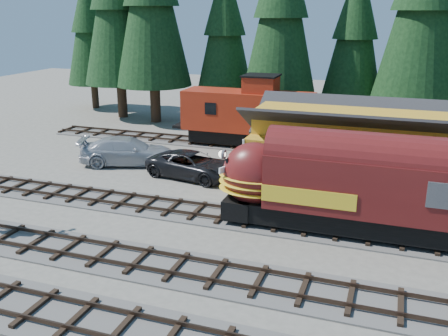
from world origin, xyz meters
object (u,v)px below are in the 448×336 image
(locomotive, at_px, (356,190))
(caboose, at_px, (248,114))
(pickup_truck_b, at_px, (127,151))
(pickup_truck_a, at_px, (193,165))
(depot, at_px, (355,143))

(locomotive, height_order, caboose, caboose)
(pickup_truck_b, bearing_deg, locomotive, -132.27)
(locomotive, height_order, pickup_truck_a, locomotive)
(locomotive, xyz_separation_m, pickup_truck_a, (-10.77, 5.48, -1.45))
(locomotive, height_order, pickup_truck_b, locomotive)
(locomotive, xyz_separation_m, pickup_truck_b, (-16.27, 6.69, -1.34))
(depot, height_order, pickup_truck_a, depot)
(locomotive, bearing_deg, pickup_truck_b, 157.67)
(depot, height_order, caboose, caboose)
(locomotive, relative_size, pickup_truck_b, 2.15)
(depot, xyz_separation_m, caboose, (-8.83, 7.50, -0.32))
(caboose, xyz_separation_m, pickup_truck_b, (-6.73, -7.31, -1.68))
(pickup_truck_a, bearing_deg, depot, -74.53)
(pickup_truck_b, bearing_deg, depot, -110.62)
(caboose, distance_m, pickup_truck_b, 10.08)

